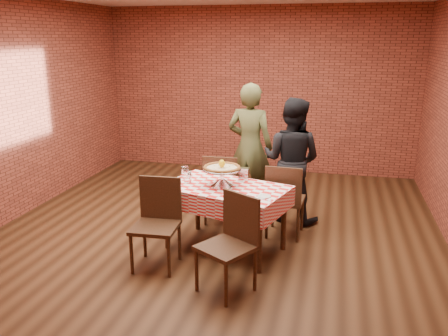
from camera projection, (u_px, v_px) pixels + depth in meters
The scene contains 19 objects.
ground at pixel (216, 232), 5.83m from camera, with size 6.00×6.00×0.00m, color black.
back_wall at pixel (258, 90), 8.24m from camera, with size 5.50×5.50×0.00m, color maroon.
table at pixel (225, 218), 5.29m from camera, with size 1.33×0.80×0.75m, color #442717.
tablecloth at pixel (225, 196), 5.22m from camera, with size 1.37×0.83×0.23m, color red, non-canonical shape.
pizza_stand at pixel (222, 177), 5.19m from camera, with size 0.44×0.44×0.20m, color silver, non-canonical shape.
pizza at pixel (222, 168), 5.16m from camera, with size 0.42×0.42×0.03m, color beige.
lemon at pixel (222, 164), 5.14m from camera, with size 0.07×0.07×0.09m, color yellow.
water_glass_left at pixel (188, 177), 5.31m from camera, with size 0.08×0.08×0.13m, color white.
water_glass_right at pixel (185, 172), 5.51m from camera, with size 0.08×0.08×0.13m, color white.
side_plate at pixel (264, 196), 4.85m from camera, with size 0.14×0.14×0.01m, color white.
sweetener_packet_a at pixel (263, 199), 4.78m from camera, with size 0.05×0.04×0.01m, color white.
sweetener_packet_b at pixel (269, 200), 4.74m from camera, with size 0.05×0.04×0.01m, color white.
condiment_caddy at pixel (244, 174), 5.37m from camera, with size 0.11×0.09×0.15m, color silver.
chair_near_left at pixel (155, 225), 4.85m from camera, with size 0.46×0.46×0.94m, color #442717, non-canonical shape.
chair_near_right at pixel (226, 246), 4.37m from camera, with size 0.46×0.46×0.94m, color #442717, non-canonical shape.
chair_far_left at pixel (223, 187), 6.09m from camera, with size 0.45×0.45×0.93m, color #442717, non-canonical shape.
chair_far_right at pixel (285, 199), 5.66m from camera, with size 0.44×0.44×0.92m, color #442717, non-canonical shape.
diner_olive at pixel (250, 147), 6.47m from camera, with size 0.65×0.43×1.78m, color #464826.
diner_black at pixel (291, 160), 6.04m from camera, with size 0.79×0.62×1.64m, color black.
Camera 1 is at (1.37, -5.22, 2.37)m, focal length 37.25 mm.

